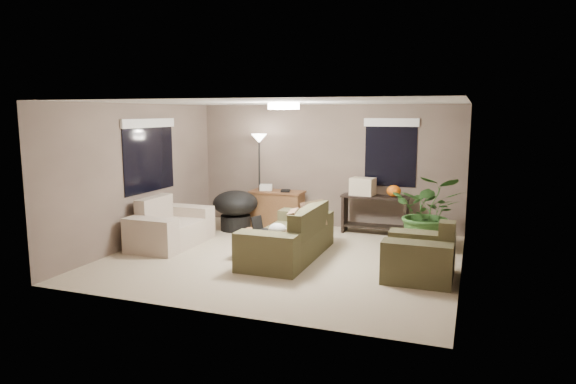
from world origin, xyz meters
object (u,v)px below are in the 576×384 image
(coffee_table, at_px, (269,237))
(floor_lamp, at_px, (259,149))
(loveseat, at_px, (170,228))
(desk, at_px, (277,209))
(cat_scratching_post, at_px, (428,256))
(main_sofa, at_px, (291,239))
(console_table, at_px, (375,212))
(houseplant, at_px, (428,220))
(armchair, at_px, (420,258))
(papasan_chair, at_px, (235,207))

(coffee_table, distance_m, floor_lamp, 2.68)
(loveseat, relative_size, desk, 1.45)
(cat_scratching_post, bearing_deg, desk, 148.48)
(main_sofa, relative_size, console_table, 1.69)
(houseplant, bearing_deg, floor_lamp, 168.96)
(armchair, distance_m, cat_scratching_post, 0.46)
(main_sofa, bearing_deg, loveseat, 179.94)
(loveseat, xyz_separation_m, houseplant, (4.35, 1.26, 0.21))
(armchair, distance_m, console_table, 2.73)
(coffee_table, height_order, console_table, console_table)
(main_sofa, height_order, loveseat, same)
(desk, height_order, cat_scratching_post, desk)
(armchair, xyz_separation_m, coffee_table, (-2.40, 0.20, 0.06))
(papasan_chair, xyz_separation_m, cat_scratching_post, (3.87, -1.39, -0.25))
(main_sofa, height_order, console_table, main_sofa)
(coffee_table, distance_m, houseplant, 2.77)
(coffee_table, bearing_deg, houseplant, 31.58)
(armchair, bearing_deg, main_sofa, 169.71)
(armchair, height_order, floor_lamp, floor_lamp)
(main_sofa, height_order, desk, main_sofa)
(main_sofa, height_order, houseplant, houseplant)
(main_sofa, distance_m, console_table, 2.32)
(coffee_table, distance_m, console_table, 2.62)
(cat_scratching_post, bearing_deg, floor_lamp, 152.23)
(floor_lamp, xyz_separation_m, houseplant, (3.44, -0.67, -1.09))
(coffee_table, xyz_separation_m, cat_scratching_post, (2.47, 0.25, -0.14))
(desk, distance_m, floor_lamp, 1.27)
(main_sofa, xyz_separation_m, desk, (-1.02, 2.03, 0.08))
(coffee_table, xyz_separation_m, papasan_chair, (-1.40, 1.64, 0.11))
(main_sofa, height_order, floor_lamp, floor_lamp)
(desk, bearing_deg, floor_lamp, -166.08)
(console_table, bearing_deg, desk, -177.85)
(loveseat, xyz_separation_m, cat_scratching_post, (4.47, 0.06, -0.08))
(coffee_table, relative_size, console_table, 0.77)
(console_table, bearing_deg, cat_scratching_post, -59.72)
(houseplant, xyz_separation_m, cat_scratching_post, (0.11, -1.20, -0.30))
(coffee_table, bearing_deg, main_sofa, 31.27)
(coffee_table, relative_size, floor_lamp, 0.52)
(desk, distance_m, console_table, 2.01)
(console_table, height_order, houseplant, houseplant)
(main_sofa, xyz_separation_m, loveseat, (-2.30, 0.00, 0.00))
(loveseat, bearing_deg, floor_lamp, 64.62)
(main_sofa, xyz_separation_m, console_table, (0.98, 2.10, 0.14))
(main_sofa, relative_size, coffee_table, 2.20)
(loveseat, bearing_deg, armchair, -4.99)
(armchair, height_order, desk, armchair)
(loveseat, height_order, houseplant, houseplant)
(houseplant, bearing_deg, armchair, -88.48)
(loveseat, bearing_deg, papasan_chair, 67.68)
(coffee_table, bearing_deg, desk, 108.13)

